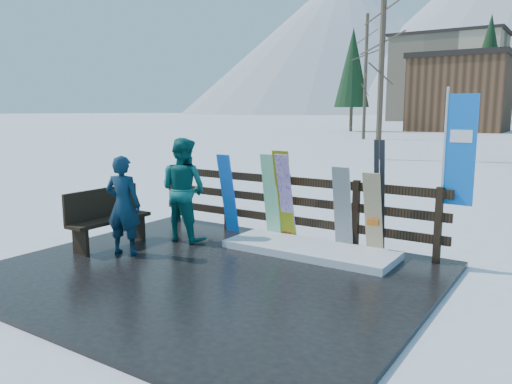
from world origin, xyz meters
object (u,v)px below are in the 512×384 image
Objects in this scene: snowboard_2 at (284,197)px; person_back at (183,190)px; snowboard_5 at (373,215)px; person_front at (123,205)px; snowboard_4 at (343,209)px; snowboard_0 at (228,194)px; rental_flag at (456,157)px; snowboard_1 at (271,197)px; snowboard_3 at (286,198)px; bench at (107,216)px.

person_back is at bearing -150.84° from snowboard_2.
person_back is at bearing -164.67° from snowboard_5.
snowboard_5 is 3.25m from person_back.
snowboard_2 is 1.60m from snowboard_5.
snowboard_2 is at bearing -150.25° from person_front.
snowboard_4 is 1.03× the size of snowboard_5.
person_front is 0.87× the size of person_back.
person_front is at bearing -144.23° from snowboard_4.
snowboard_0 is 4.01m from rental_flag.
snowboard_1 reaches higher than snowboard_5.
snowboard_2 is at bearing -174.29° from rental_flag.
snowboard_5 is at bearing -168.26° from person_front.
snowboard_4 is at bearing 0.00° from snowboard_0.
snowboard_1 is 0.30m from snowboard_3.
snowboard_2 reaches higher than snowboard_0.
bench is at bearing -142.63° from snowboard_3.
snowboard_0 is 1.10× the size of snowboard_5.
bench is 5.61m from rental_flag.
snowboard_4 is 0.78× the size of person_back.
snowboard_2 reaches higher than snowboard_4.
snowboard_1 is at bearing 180.00° from snowboard_3.
snowboard_0 is at bearing 180.00° from snowboard_3.
snowboard_2 is at bearing 180.00° from snowboard_3.
snowboard_4 is (3.46, 1.84, 0.18)m from bench.
person_front is at bearing -131.14° from snowboard_3.
person_back is at bearing -111.24° from snowboard_0.
snowboard_5 is 0.76× the size of person_back.
snowboard_5 is (1.86, 0.00, -0.10)m from snowboard_1.
bench is 2.20m from snowboard_0.
snowboard_3 is at bearing -180.00° from snowboard_5.
person_back reaches higher than person_front.
snowboard_4 is (1.08, 0.00, -0.11)m from snowboard_2.
snowboard_1 is at bearing -148.68° from person_back.
snowboard_5 is 3.91m from person_front.
snowboard_4 is at bearing 28.04° from bench.
snowboard_2 reaches higher than snowboard_5.
rental_flag is at bearing 5.71° from snowboard_2.
snowboard_2 is 1.19× the size of snowboard_5.
person_back reaches higher than snowboard_4.
snowboard_3 is at bearing 37.37° from bench.
snowboard_2 is at bearing -180.00° from snowboard_4.
rental_flag is at bearing 5.20° from snowboard_1.
rental_flag is (1.11, 0.27, 0.94)m from snowboard_5.
rental_flag is (2.70, 0.27, 0.81)m from snowboard_2.
bench is 0.97× the size of snowboard_1.
snowboard_3 is 1.56m from snowboard_5.
snowboard_3 is 1.79m from person_back.
rental_flag reaches higher than snowboard_5.
person_front reaches higher than snowboard_3.
snowboard_5 is 0.87× the size of person_front.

